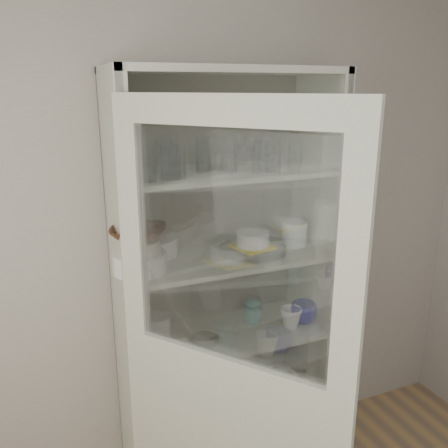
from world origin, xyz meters
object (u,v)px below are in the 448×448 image
object	(u,v)px
cupboard_door	(229,412)
tin_box	(272,384)
yellow_trivet	(253,247)
mug_white	(291,317)
mug_teal	(254,315)
cream_dish	(169,407)
goblet_3	(275,146)
grey_bowl_stack	(294,233)
goblet_0	(126,153)
plate_stack_front	(140,262)
white_ramekin	(253,239)
glass_platter	(253,250)
goblet_1	(215,151)
pantry_cabinet	(219,311)
plate_stack_back	(154,246)
cream_bowl	(139,246)
white_canister	(158,330)
goblet_2	(240,147)
teal_jar	(252,312)
measuring_cups	(204,340)
mug_blue	(303,312)
terracotta_bowl	(138,233)

from	to	relation	value
cupboard_door	tin_box	bearing A→B (deg)	100.99
yellow_trivet	mug_white	world-z (taller)	yellow_trivet
mug_teal	cream_dish	distance (m)	0.62
goblet_3	grey_bowl_stack	distance (m)	0.44
goblet_0	grey_bowl_stack	distance (m)	0.90
goblet_0	plate_stack_front	world-z (taller)	goblet_0
mug_teal	white_ramekin	bearing A→B (deg)	-124.03
glass_platter	goblet_1	bearing A→B (deg)	151.36
goblet_0	grey_bowl_stack	world-z (taller)	goblet_0
pantry_cabinet	cupboard_door	size ratio (longest dim) A/B	1.05
plate_stack_back	grey_bowl_stack	bearing A→B (deg)	-10.99
goblet_1	cream_bowl	world-z (taller)	goblet_1
yellow_trivet	goblet_3	bearing A→B (deg)	28.34
goblet_0	white_ramekin	xyz separation A→B (m)	(0.55, -0.12, -0.42)
mug_teal	white_canister	xyz separation A→B (m)	(-0.50, -0.01, 0.03)
plate_stack_back	glass_platter	world-z (taller)	plate_stack_back
goblet_2	white_ramekin	world-z (taller)	goblet_2
tin_box	white_canister	bearing A→B (deg)	178.44
plate_stack_front	teal_jar	size ratio (longest dim) A/B	2.20
grey_bowl_stack	measuring_cups	world-z (taller)	grey_bowl_stack
white_ramekin	mug_blue	bearing A→B (deg)	-11.48
cupboard_door	glass_platter	world-z (taller)	cupboard_door
goblet_0	goblet_2	distance (m)	0.54
mug_teal	cream_dish	world-z (taller)	mug_teal
terracotta_bowl	mug_white	xyz separation A→B (m)	(0.74, -0.03, -0.52)
mug_white	plate_stack_front	bearing A→B (deg)	-170.43
mug_teal	tin_box	size ratio (longest dim) A/B	0.46
yellow_trivet	cream_bowl	bearing A→B (deg)	-175.70
plate_stack_front	goblet_1	bearing A→B (deg)	17.91
teal_jar	tin_box	distance (m)	0.44
plate_stack_back	yellow_trivet	size ratio (longest dim) A/B	1.34
terracotta_bowl	glass_platter	world-z (taller)	terracotta_bowl
terracotta_bowl	grey_bowl_stack	size ratio (longest dim) A/B	1.91
glass_platter	goblet_0	bearing A→B (deg)	168.09
goblet_0	white_canister	xyz separation A→B (m)	(0.08, -0.10, -0.81)
glass_platter	tin_box	world-z (taller)	glass_platter
plate_stack_back	grey_bowl_stack	size ratio (longest dim) A/B	1.83
glass_platter	mug_teal	bearing A→B (deg)	47.24
pantry_cabinet	teal_jar	bearing A→B (deg)	-7.94
glass_platter	tin_box	bearing A→B (deg)	1.05
goblet_1	tin_box	size ratio (longest dim) A/B	0.76
goblet_2	plate_stack_back	bearing A→B (deg)	179.68
pantry_cabinet	plate_stack_front	distance (m)	0.56
goblet_2	white_ramekin	xyz separation A→B (m)	(0.01, -0.14, -0.42)
goblet_1	goblet_3	world-z (taller)	goblet_3
mug_blue	teal_jar	distance (m)	0.26
goblet_1	goblet_2	distance (m)	0.16
mug_teal	cream_bowl	bearing A→B (deg)	-164.30
terracotta_bowl	glass_platter	size ratio (longest dim) A/B	0.71
terracotta_bowl	goblet_1	bearing A→B (deg)	17.91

